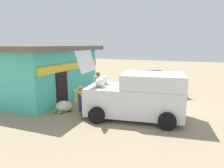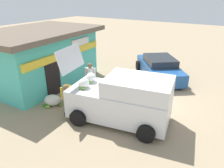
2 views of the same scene
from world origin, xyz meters
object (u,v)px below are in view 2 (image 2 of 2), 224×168
customer_bending (69,92)px  paint_bucket (94,74)px  storefront_bar (40,56)px  parked_sedan (159,68)px  vendor_standing (90,77)px  unloaded_banana_pile (53,100)px  delivery_van (123,99)px

customer_bending → paint_bucket: (3.62, 1.36, -0.63)m
storefront_bar → customer_bending: bearing=-113.9°
parked_sedan → vendor_standing: bearing=153.5°
parked_sedan → unloaded_banana_pile: bearing=153.7°
parked_sedan → customer_bending: (-5.77, 2.02, 0.21)m
paint_bucket → parked_sedan: bearing=-57.5°
customer_bending → unloaded_banana_pile: (-0.19, 0.92, -0.60)m
customer_bending → parked_sedan: bearing=-19.3°
unloaded_banana_pile → parked_sedan: bearing=-26.3°
storefront_bar → unloaded_banana_pile: size_ratio=7.27×
parked_sedan → customer_bending: size_ratio=3.42×
delivery_van → parked_sedan: size_ratio=0.99×
unloaded_banana_pile → vendor_standing: bearing=-26.0°
storefront_bar → delivery_van: bearing=-101.0°
delivery_van → parked_sedan: 5.39m
vendor_standing → delivery_van: bearing=-115.6°
paint_bucket → unloaded_banana_pile: bearing=-173.5°
delivery_van → customer_bending: (-0.41, 2.43, -0.12)m
vendor_standing → customer_bending: (-1.60, -0.05, -0.15)m
storefront_bar → customer_bending: (-1.58, -3.57, -0.71)m
customer_bending → unloaded_banana_pile: bearing=101.4°
paint_bucket → customer_bending: bearing=-159.5°
storefront_bar → vendor_standing: storefront_bar is taller
delivery_van → unloaded_banana_pile: 3.48m
storefront_bar → vendor_standing: bearing=-89.7°
storefront_bar → parked_sedan: (4.19, -5.59, -0.92)m
parked_sedan → customer_bending: customer_bending is taller
storefront_bar → paint_bucket: 3.29m
parked_sedan → unloaded_banana_pile: (-5.96, 2.95, -0.39)m
unloaded_banana_pile → paint_bucket: (3.81, 0.43, -0.03)m
unloaded_banana_pile → paint_bucket: bearing=6.5°
delivery_van → vendor_standing: 2.75m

